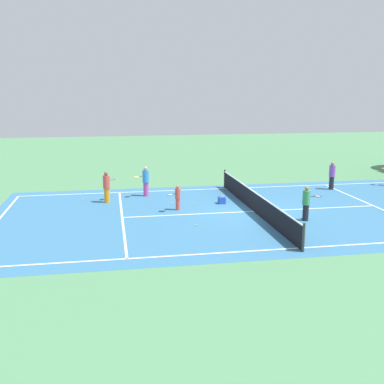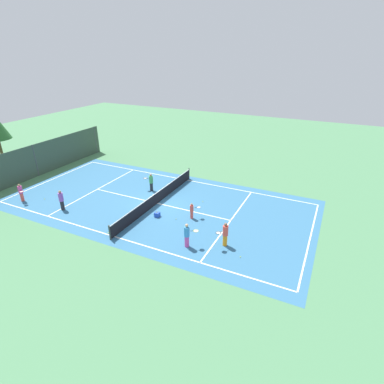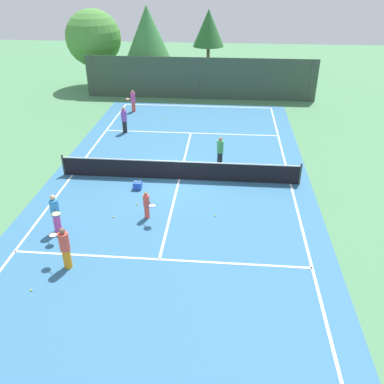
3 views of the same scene
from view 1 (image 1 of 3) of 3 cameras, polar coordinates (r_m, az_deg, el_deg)
name	(u,v)px [view 1 (image 1 of 3)]	position (r m, az deg, el deg)	size (l,w,h in m)	color
ground_plane	(254,211)	(22.88, 7.64, -2.40)	(80.00, 80.00, 0.00)	#4C8456
court_surface	(254,211)	(22.88, 7.64, -2.39)	(13.00, 25.00, 0.01)	teal
tennis_net	(254,201)	(22.76, 7.68, -1.15)	(11.90, 0.10, 1.10)	#333833
player_0	(332,175)	(28.82, 16.87, 1.98)	(0.36, 0.36, 1.66)	#232328
player_1	(177,197)	(22.80, -1.82, -0.65)	(0.70, 0.78, 1.25)	#E54C3F
player_3	(146,181)	(25.93, -5.75, 1.36)	(0.67, 0.91, 1.67)	#D14799
player_4	(107,187)	(24.72, -10.48, 0.66)	(0.90, 0.70, 1.66)	orange
player_5	(306,203)	(21.55, 13.93, -1.31)	(0.40, 0.92, 1.60)	#232328
ball_crate	(222,200)	(24.28, 3.69, -1.00)	(0.39, 0.34, 0.43)	blue
tennis_ball_0	(195,205)	(23.76, 0.35, -1.65)	(0.07, 0.07, 0.07)	#CCE533
tennis_ball_1	(83,199)	(25.71, -13.34, -0.90)	(0.07, 0.07, 0.07)	#CCE533
tennis_ball_2	(238,188)	(28.04, 5.64, 0.47)	(0.07, 0.07, 0.07)	#CCE533
tennis_ball_3	(381,189)	(29.82, 22.24, 0.32)	(0.07, 0.07, 0.07)	#CCE533
tennis_ball_4	(196,225)	(20.30, 0.46, -4.10)	(0.07, 0.07, 0.07)	#CCE533
tennis_ball_6	(172,203)	(24.33, -2.52, -1.32)	(0.07, 0.07, 0.07)	#CCE533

